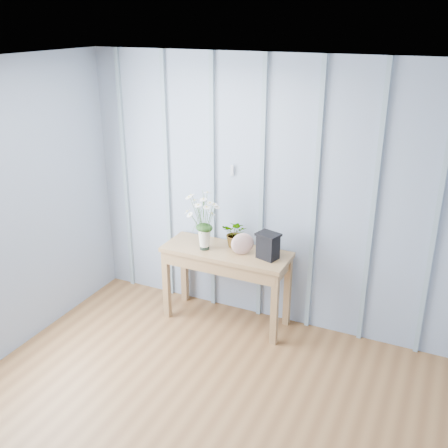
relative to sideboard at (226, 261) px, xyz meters
The scene contains 6 objects.
room_shell 1.80m from the sideboard, 65.37° to the right, with size 4.00×4.50×2.50m.
sideboard is the anchor object (origin of this frame).
daisy_vase 0.50m from the sideboard, 162.53° to the right, with size 0.39×0.30×0.56m.
spider_plant 0.28m from the sideboard, 68.12° to the left, with size 0.24×0.21×0.27m, color #163611.
felt_disc_vessel 0.28m from the sideboard, ahead, with size 0.21×0.06×0.21m, color #9C4C57.
carved_box 0.47m from the sideboard, ahead, with size 0.23×0.20×0.24m.
Camera 1 is at (1.35, -2.02, 2.79)m, focal length 42.00 mm.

